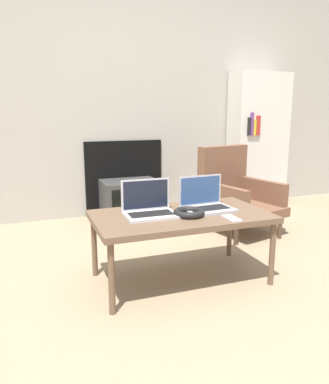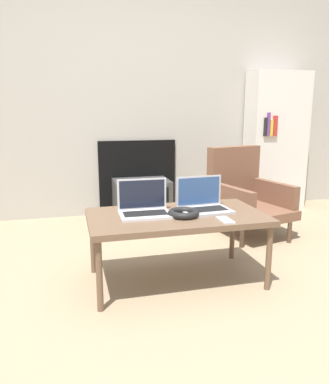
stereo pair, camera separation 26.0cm
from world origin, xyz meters
The scene contains 10 objects.
ground_plane centered at (0.00, 0.00, 0.00)m, with size 14.00×14.00×0.00m, color #998466.
wall_back centered at (0.00, 2.11, 1.28)m, with size 7.00×0.08×2.60m.
table centered at (0.00, 0.36, 0.41)m, with size 1.10×0.60×0.44m.
laptop_left centered at (-0.20, 0.41, 0.49)m, with size 0.32×0.24×0.21m.
laptop_right centered at (0.19, 0.41, 0.49)m, with size 0.33×0.25×0.21m.
headphones centered at (0.03, 0.30, 0.47)m, with size 0.19×0.19×0.04m.
phone centered at (0.24, 0.15, 0.45)m, with size 0.07×0.14×0.01m.
tv centered at (0.07, 1.85, 0.20)m, with size 0.56×0.41×0.39m.
armchair centered at (0.87, 1.18, 0.36)m, with size 0.67×0.74×0.76m.
bookshelf centered at (1.59, 1.91, 0.75)m, with size 0.64×0.32×1.49m.
Camera 2 is at (-0.64, -1.80, 1.08)m, focal length 35.00 mm.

